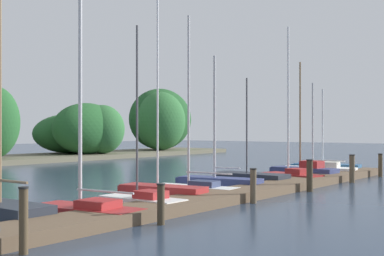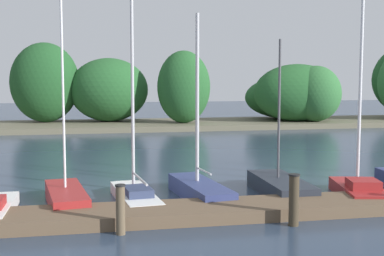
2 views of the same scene
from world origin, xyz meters
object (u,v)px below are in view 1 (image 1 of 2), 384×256
at_px(sailboat_1, 1,208).
at_px(sailboat_11, 324,167).
at_px(sailboat_3, 140,200).
at_px(sailboat_8, 290,174).
at_px(mooring_piling_3, 310,175).
at_px(mooring_piling_5, 380,165).
at_px(mooring_piling_4, 352,168).
at_px(sailboat_5, 192,186).
at_px(sailboat_6, 217,181).
at_px(sailboat_9, 303,171).
at_px(sailboat_7, 249,178).
at_px(sailboat_2, 84,207).
at_px(mooring_piling_2, 253,186).
at_px(sailboat_4, 160,191).
at_px(mooring_piling_0, 24,220).
at_px(mooring_piling_1, 161,204).
at_px(sailboat_10, 316,170).

relative_size(sailboat_1, sailboat_11, 1.64).
height_order(sailboat_3, sailboat_8, sailboat_8).
xyz_separation_m(sailboat_1, mooring_piling_3, (12.34, -3.70, 0.26)).
xyz_separation_m(sailboat_3, mooring_piling_5, (16.95, -2.54, 0.36)).
bearing_deg(mooring_piling_3, mooring_piling_4, -0.63).
xyz_separation_m(sailboat_8, mooring_piling_5, (5.73, -2.66, 0.26)).
distance_m(sailboat_5, sailboat_11, 13.63).
height_order(sailboat_6, mooring_piling_5, sailboat_6).
bearing_deg(sailboat_11, sailboat_9, 88.37).
xyz_separation_m(sailboat_3, sailboat_7, (8.90, 1.18, 0.01)).
relative_size(sailboat_6, mooring_piling_4, 4.22).
relative_size(sailboat_2, mooring_piling_2, 5.24).
bearing_deg(sailboat_9, sailboat_1, 91.93).
bearing_deg(sailboat_3, sailboat_7, -82.23).
distance_m(sailboat_4, sailboat_8, 9.27).
distance_m(sailboat_3, sailboat_5, 4.16).
relative_size(sailboat_5, sailboat_8, 0.93).
relative_size(sailboat_9, mooring_piling_0, 4.39).
relative_size(sailboat_3, sailboat_5, 0.84).
bearing_deg(sailboat_9, sailboat_6, 89.52).
relative_size(sailboat_5, mooring_piling_4, 5.21).
height_order(sailboat_4, mooring_piling_3, sailboat_4).
bearing_deg(sailboat_4, sailboat_9, -100.03).
distance_m(sailboat_6, mooring_piling_1, 8.77).
xyz_separation_m(sailboat_4, mooring_piling_5, (14.98, -3.38, 0.30)).
height_order(sailboat_2, mooring_piling_5, sailboat_2).
xyz_separation_m(sailboat_4, mooring_piling_2, (1.47, -3.18, 0.28)).
relative_size(sailboat_4, mooring_piling_2, 6.31).
height_order(sailboat_4, sailboat_6, sailboat_4).
relative_size(sailboat_1, sailboat_5, 1.16).
distance_m(sailboat_5, sailboat_7, 4.85).
height_order(sailboat_4, sailboat_5, sailboat_4).
xyz_separation_m(sailboat_11, mooring_piling_0, (-23.94, -3.55, 0.41)).
bearing_deg(sailboat_1, sailboat_3, -106.50).
xyz_separation_m(sailboat_9, mooring_piling_2, (-10.04, -2.86, 0.24)).
height_order(mooring_piling_2, mooring_piling_3, mooring_piling_3).
relative_size(mooring_piling_3, mooring_piling_4, 0.98).
xyz_separation_m(sailboat_6, sailboat_11, (11.55, -0.04, -0.05)).
relative_size(mooring_piling_0, mooring_piling_2, 1.15).
distance_m(sailboat_5, mooring_piling_3, 5.13).
bearing_deg(sailboat_10, sailboat_11, -89.00).
relative_size(sailboat_9, sailboat_10, 1.19).
distance_m(sailboat_3, sailboat_6, 6.24).
bearing_deg(sailboat_4, mooring_piling_2, -163.67).
distance_m(sailboat_6, mooring_piling_5, 11.43).
bearing_deg(mooring_piling_3, sailboat_7, 75.20).
bearing_deg(mooring_piling_4, mooring_piling_2, 179.06).
distance_m(sailboat_5, sailboat_9, 9.42).
bearing_deg(sailboat_2, sailboat_10, -94.22).
xyz_separation_m(sailboat_2, mooring_piling_4, (15.17, -2.49, 0.37)).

